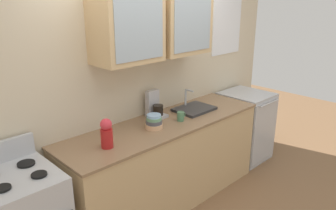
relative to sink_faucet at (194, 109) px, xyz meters
name	(u,v)px	position (x,y,z in m)	size (l,w,h in m)	color
ground_plane	(166,199)	(-0.50, -0.05, -0.96)	(10.00, 10.00, 0.00)	brown
back_wall_unit	(144,71)	(-0.49, 0.29, 0.48)	(4.32, 0.48, 2.59)	beige
counter	(166,162)	(-0.50, -0.05, -0.49)	(2.38, 0.68, 0.94)	tan
sink_faucet	(194,109)	(0.00, 0.00, 0.00)	(0.44, 0.34, 0.23)	#2D2D30
bowl_stack	(154,122)	(-0.69, -0.08, 0.05)	(0.17, 0.17, 0.14)	#E0AD7F
vase	(107,133)	(-1.28, -0.12, 0.11)	(0.11, 0.11, 0.27)	#B21E1E
cup_near_sink	(181,116)	(-0.35, -0.12, 0.03)	(0.11, 0.07, 0.10)	#4C7F59
dishwasher	(245,126)	(1.02, -0.05, -0.49)	(0.58, 0.66, 0.94)	silver
coffee_maker	(155,107)	(-0.45, 0.17, 0.09)	(0.17, 0.20, 0.29)	#B7B7BC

